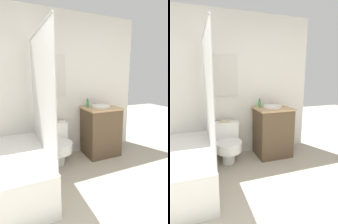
% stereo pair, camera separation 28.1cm
% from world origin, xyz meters
% --- Properties ---
extents(wall_back, '(3.10, 0.07, 2.50)m').
position_xyz_m(wall_back, '(-0.00, 2.28, 1.25)').
color(wall_back, silver).
rests_on(wall_back, ground_plane).
extents(shower_area, '(0.65, 1.48, 1.98)m').
position_xyz_m(shower_area, '(-0.71, 1.52, 0.30)').
color(shower_area, white).
rests_on(shower_area, ground_plane).
extents(toilet, '(0.44, 0.57, 0.66)m').
position_xyz_m(toilet, '(-0.10, 1.98, 0.35)').
color(toilet, white).
rests_on(toilet, ground_plane).
extents(vanity, '(0.63, 0.54, 0.89)m').
position_xyz_m(vanity, '(0.73, 1.97, 0.44)').
color(vanity, brown).
rests_on(vanity, ground_plane).
extents(sink, '(0.33, 0.37, 0.13)m').
position_xyz_m(sink, '(0.73, 1.99, 0.91)').
color(sink, white).
rests_on(sink, vanity).
extents(soap_bottle, '(0.05, 0.05, 0.16)m').
position_xyz_m(soap_bottle, '(0.52, 2.09, 0.95)').
color(soap_bottle, green).
rests_on(soap_bottle, vanity).
extents(book_on_tank, '(0.16, 0.13, 0.02)m').
position_xyz_m(book_on_tank, '(-0.10, 2.12, 0.67)').
color(book_on_tank, beige).
rests_on(book_on_tank, toilet).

